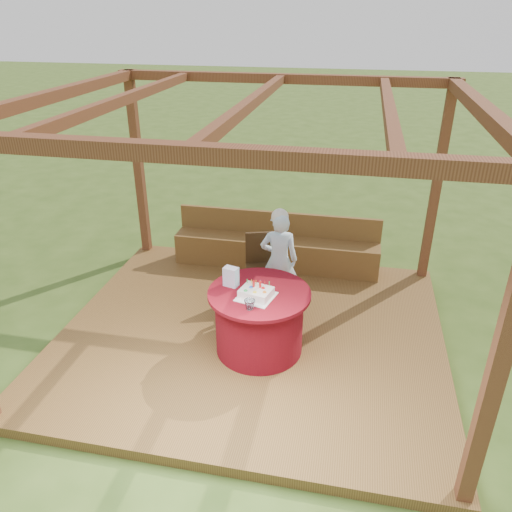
# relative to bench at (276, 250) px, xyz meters

# --- Properties ---
(ground) EXTENTS (60.00, 60.00, 0.00)m
(ground) POSITION_rel_bench_xyz_m (0.00, -1.72, -0.38)
(ground) COLOR #36511B
(ground) RESTS_ON ground
(deck) EXTENTS (4.50, 4.00, 0.12)m
(deck) POSITION_rel_bench_xyz_m (0.00, -1.72, -0.32)
(deck) COLOR brown
(deck) RESTS_ON ground
(pergola) EXTENTS (4.50, 4.00, 2.72)m
(pergola) POSITION_rel_bench_xyz_m (0.00, -1.72, 2.02)
(pergola) COLOR brown
(pergola) RESTS_ON deck
(bench) EXTENTS (3.00, 0.42, 0.80)m
(bench) POSITION_rel_bench_xyz_m (0.00, 0.00, 0.00)
(bench) COLOR brown
(bench) RESTS_ON deck
(table) EXTENTS (1.12, 1.12, 0.75)m
(table) POSITION_rel_bench_xyz_m (0.16, -2.05, 0.12)
(table) COLOR maroon
(table) RESTS_ON deck
(chair) EXTENTS (0.58, 0.58, 0.91)m
(chair) POSITION_rel_bench_xyz_m (0.00, -0.96, 0.25)
(chair) COLOR #3D2813
(chair) RESTS_ON deck
(elderly_woman) EXTENTS (0.51, 0.37, 1.34)m
(elderly_woman) POSITION_rel_bench_xyz_m (0.21, -1.07, 0.41)
(elderly_woman) COLOR #A9DBFB
(elderly_woman) RESTS_ON deck
(birthday_cake) EXTENTS (0.44, 0.44, 0.17)m
(birthday_cake) POSITION_rel_bench_xyz_m (0.14, -2.16, 0.54)
(birthday_cake) COLOR white
(birthday_cake) RESTS_ON table
(gift_bag) EXTENTS (0.18, 0.14, 0.22)m
(gift_bag) POSITION_rel_bench_xyz_m (-0.17, -1.98, 0.60)
(gift_bag) COLOR #F29CD9
(gift_bag) RESTS_ON table
(drinking_glass) EXTENTS (0.13, 0.13, 0.11)m
(drinking_glass) POSITION_rel_bench_xyz_m (0.13, -2.40, 0.54)
(drinking_glass) COLOR white
(drinking_glass) RESTS_ON table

